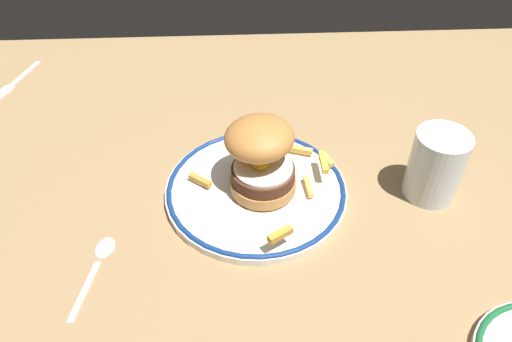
% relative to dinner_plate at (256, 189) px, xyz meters
% --- Properties ---
extents(ground_plane, '(1.36, 1.10, 0.04)m').
position_rel_dinner_plate_xyz_m(ground_plane, '(-0.01, -0.03, -0.03)').
color(ground_plane, '#93754D').
extents(dinner_plate, '(0.27, 0.27, 0.02)m').
position_rel_dinner_plate_xyz_m(dinner_plate, '(0.00, 0.00, 0.00)').
color(dinner_plate, white).
rests_on(dinner_plate, ground_plane).
extents(burger, '(0.13, 0.13, 0.11)m').
position_rel_dinner_plate_xyz_m(burger, '(0.01, 0.01, 0.06)').
color(burger, '#B7793D').
rests_on(burger, dinner_plate).
extents(fries_pile, '(0.23, 0.26, 0.03)m').
position_rel_dinner_plate_xyz_m(fries_pile, '(0.04, 0.04, 0.02)').
color(fries_pile, gold).
rests_on(fries_pile, dinner_plate).
extents(water_glass, '(0.08, 0.08, 0.11)m').
position_rel_dinner_plate_xyz_m(water_glass, '(0.26, -0.01, 0.04)').
color(water_glass, silver).
rests_on(water_glass, ground_plane).
extents(fork, '(0.06, 0.14, 0.00)m').
position_rel_dinner_plate_xyz_m(fork, '(-0.46, 0.34, -0.01)').
color(fork, silver).
rests_on(fork, ground_plane).
extents(spoon, '(0.04, 0.13, 0.01)m').
position_rel_dinner_plate_xyz_m(spoon, '(-0.21, -0.11, -0.00)').
color(spoon, silver).
rests_on(spoon, ground_plane).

